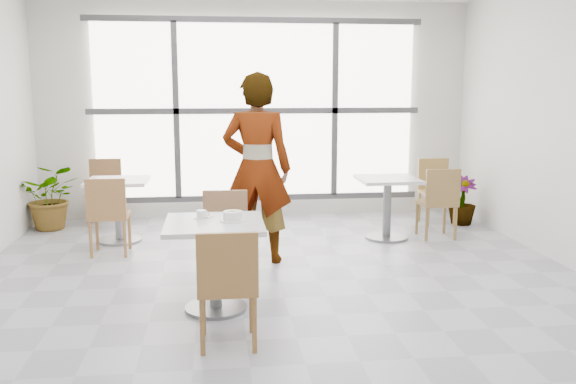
{
  "coord_description": "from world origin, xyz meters",
  "views": [
    {
      "loc": [
        -0.57,
        -5.12,
        1.84
      ],
      "look_at": [
        0.0,
        -0.3,
        1.0
      ],
      "focal_mm": 38.18,
      "sensor_mm": 36.0,
      "label": 1
    }
  ],
  "objects": [
    {
      "name": "wall_front",
      "position": [
        0.0,
        -3.5,
        1.5
      ],
      "size": [
        6.0,
        0.0,
        6.0
      ],
      "primitive_type": "plane",
      "rotation": [
        -1.57,
        0.0,
        0.0
      ],
      "color": "silver",
      "rests_on": "ground"
    },
    {
      "name": "chair_near",
      "position": [
        -0.51,
        -0.99,
        0.5
      ],
      "size": [
        0.42,
        0.42,
        0.87
      ],
      "rotation": [
        0.0,
        0.0,
        3.14
      ],
      "color": "olive",
      "rests_on": "ground"
    },
    {
      "name": "window",
      "position": [
        0.0,
        3.44,
        1.5
      ],
      "size": [
        4.6,
        0.07,
        2.52
      ],
      "color": "white",
      "rests_on": "ground"
    },
    {
      "name": "floor",
      "position": [
        0.0,
        0.0,
        0.0
      ],
      "size": [
        7.0,
        7.0,
        0.0
      ],
      "primitive_type": "plane",
      "color": "#9E9EA5",
      "rests_on": "ground"
    },
    {
      "name": "plant_left",
      "position": [
        -2.7,
        2.98,
        0.43
      ],
      "size": [
        0.78,
        0.68,
        0.85
      ],
      "primitive_type": "imported",
      "rotation": [
        0.0,
        0.0,
        0.02
      ],
      "color": "#4D793B",
      "rests_on": "ground"
    },
    {
      "name": "bg_chair_left_near",
      "position": [
        -1.75,
        1.59,
        0.5
      ],
      "size": [
        0.42,
        0.42,
        0.87
      ],
      "rotation": [
        0.0,
        0.0,
        3.14
      ],
      "color": "#A16E3D",
      "rests_on": "ground"
    },
    {
      "name": "main_table",
      "position": [
        -0.6,
        -0.21,
        0.52
      ],
      "size": [
        0.8,
        0.8,
        0.75
      ],
      "color": "silver",
      "rests_on": "ground"
    },
    {
      "name": "chair_far",
      "position": [
        -0.49,
        0.49,
        0.5
      ],
      "size": [
        0.42,
        0.42,
        0.87
      ],
      "color": "#8B6341",
      "rests_on": "ground"
    },
    {
      "name": "bg_chair_right_far",
      "position": [
        2.37,
        2.75,
        0.5
      ],
      "size": [
        0.42,
        0.42,
        0.87
      ],
      "color": "olive",
      "rests_on": "ground"
    },
    {
      "name": "oatmeal_bowl",
      "position": [
        -0.44,
        -0.2,
        0.79
      ],
      "size": [
        0.21,
        0.21,
        0.09
      ],
      "color": "white",
      "rests_on": "main_table"
    },
    {
      "name": "bg_chair_left_far",
      "position": [
        -2.07,
        3.23,
        0.5
      ],
      "size": [
        0.42,
        0.42,
        0.87
      ],
      "color": "brown",
      "rests_on": "ground"
    },
    {
      "name": "bg_chair_right_near",
      "position": [
        2.1,
        1.88,
        0.5
      ],
      "size": [
        0.42,
        0.42,
        0.87
      ],
      "rotation": [
        0.0,
        0.0,
        3.14
      ],
      "color": "olive",
      "rests_on": "ground"
    },
    {
      "name": "wall_back",
      "position": [
        0.0,
        3.5,
        1.5
      ],
      "size": [
        6.0,
        0.0,
        6.0
      ],
      "primitive_type": "plane",
      "rotation": [
        1.57,
        0.0,
        0.0
      ],
      "color": "silver",
      "rests_on": "ground"
    },
    {
      "name": "bg_table_right",
      "position": [
        1.48,
        1.98,
        0.49
      ],
      "size": [
        0.7,
        0.7,
        0.75
      ],
      "color": "silver",
      "rests_on": "ground"
    },
    {
      "name": "person",
      "position": [
        -0.15,
        1.19,
        0.99
      ],
      "size": [
        0.81,
        0.61,
        1.98
      ],
      "primitive_type": "imported",
      "rotation": [
        0.0,
        0.0,
        2.93
      ],
      "color": "black",
      "rests_on": "ground"
    },
    {
      "name": "coffee_cup",
      "position": [
        -0.7,
        -0.06,
        0.78
      ],
      "size": [
        0.16,
        0.13,
        0.07
      ],
      "color": "white",
      "rests_on": "main_table"
    },
    {
      "name": "plant_right",
      "position": [
        2.7,
        2.62,
        0.32
      ],
      "size": [
        0.42,
        0.42,
        0.65
      ],
      "primitive_type": "imported",
      "rotation": [
        0.0,
        0.0,
        -0.17
      ],
      "color": "#487C38",
      "rests_on": "ground"
    },
    {
      "name": "bg_table_left",
      "position": [
        -1.74,
        2.21,
        0.49
      ],
      "size": [
        0.7,
        0.7,
        0.75
      ],
      "color": "white",
      "rests_on": "ground"
    }
  ]
}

